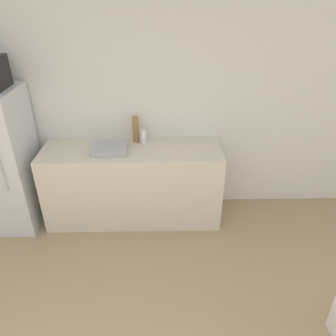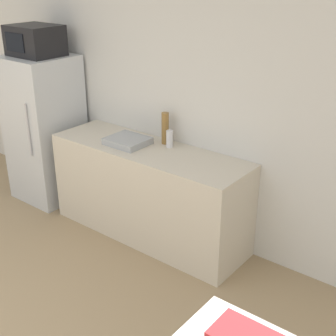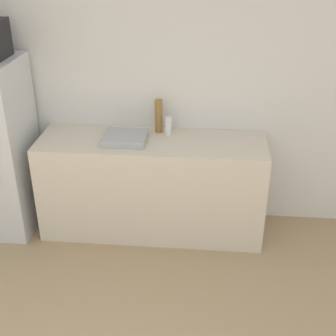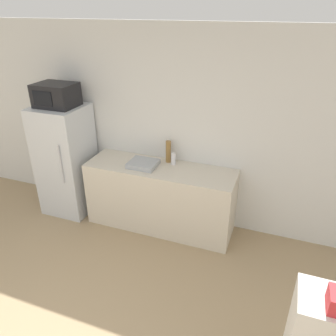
{
  "view_description": "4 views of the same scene",
  "coord_description": "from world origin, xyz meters",
  "px_view_note": "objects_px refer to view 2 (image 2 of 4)",
  "views": [
    {
      "loc": [
        0.54,
        -0.59,
        2.46
      ],
      "look_at": [
        0.59,
        2.06,
        0.95
      ],
      "focal_mm": 35.0,
      "sensor_mm": 36.0,
      "label": 1
    },
    {
      "loc": [
        2.77,
        -0.4,
        2.43
      ],
      "look_at": [
        0.87,
        2.02,
        1.07
      ],
      "focal_mm": 50.0,
      "sensor_mm": 36.0,
      "label": 2
    },
    {
      "loc": [
        0.68,
        -1.02,
        2.52
      ],
      "look_at": [
        0.41,
        1.86,
        1.0
      ],
      "focal_mm": 50.0,
      "sensor_mm": 36.0,
      "label": 3
    },
    {
      "loc": [
        1.6,
        -0.91,
        2.76
      ],
      "look_at": [
        0.54,
        1.97,
        1.22
      ],
      "focal_mm": 35.0,
      "sensor_mm": 36.0,
      "label": 4
    }
  ],
  "objects_px": {
    "bottle_tall": "(165,128)",
    "bottle_short": "(170,139)",
    "microwave": "(35,40)",
    "refrigerator": "(45,129)"
  },
  "relations": [
    {
      "from": "bottle_tall",
      "to": "bottle_short",
      "type": "bearing_deg",
      "value": -28.36
    },
    {
      "from": "microwave",
      "to": "bottle_tall",
      "type": "relative_size",
      "value": 1.73
    },
    {
      "from": "refrigerator",
      "to": "bottle_tall",
      "type": "height_order",
      "value": "refrigerator"
    },
    {
      "from": "bottle_tall",
      "to": "bottle_short",
      "type": "xyz_separation_m",
      "value": [
        0.09,
        -0.05,
        -0.07
      ]
    },
    {
      "from": "refrigerator",
      "to": "bottle_short",
      "type": "bearing_deg",
      "value": 7.43
    },
    {
      "from": "bottle_tall",
      "to": "microwave",
      "type": "bearing_deg",
      "value": -170.26
    },
    {
      "from": "refrigerator",
      "to": "microwave",
      "type": "height_order",
      "value": "microwave"
    },
    {
      "from": "bottle_short",
      "to": "microwave",
      "type": "bearing_deg",
      "value": -172.53
    },
    {
      "from": "bottle_tall",
      "to": "bottle_short",
      "type": "height_order",
      "value": "bottle_tall"
    },
    {
      "from": "refrigerator",
      "to": "microwave",
      "type": "distance_m",
      "value": 0.93
    }
  ]
}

